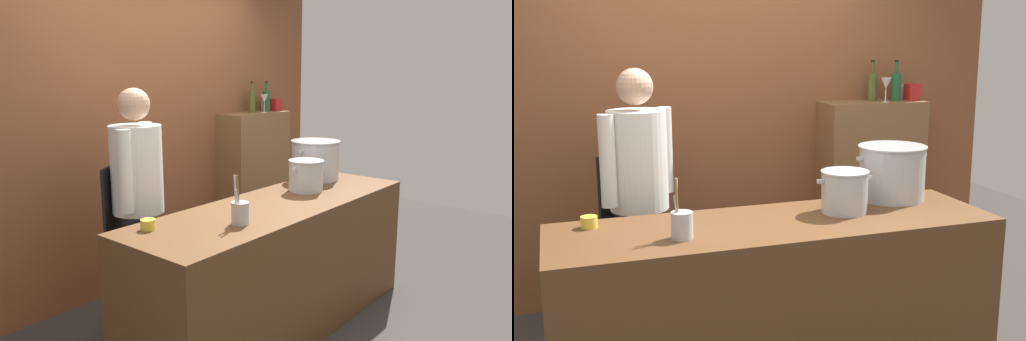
# 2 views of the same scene
# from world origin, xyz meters

# --- Properties ---
(ground_plane) EXTENTS (8.00, 8.00, 0.00)m
(ground_plane) POSITION_xyz_m (0.00, 0.00, 0.00)
(ground_plane) COLOR #383330
(brick_back_panel) EXTENTS (4.40, 0.10, 3.00)m
(brick_back_panel) POSITION_xyz_m (0.00, 1.40, 1.50)
(brick_back_panel) COLOR brown
(brick_back_panel) RESTS_ON ground_plane
(prep_counter) EXTENTS (2.30, 0.70, 0.90)m
(prep_counter) POSITION_xyz_m (0.00, 0.00, 0.45)
(prep_counter) COLOR brown
(prep_counter) RESTS_ON ground_plane
(bar_cabinet) EXTENTS (0.76, 0.32, 1.37)m
(bar_cabinet) POSITION_xyz_m (1.18, 1.19, 0.68)
(bar_cabinet) COLOR brown
(bar_cabinet) RESTS_ON ground_plane
(chef) EXTENTS (0.46, 0.41, 1.66)m
(chef) POSITION_xyz_m (-0.60, 0.72, 0.96)
(chef) COLOR black
(chef) RESTS_ON ground_plane
(stockpot_large) EXTENTS (0.45, 0.40, 0.32)m
(stockpot_large) POSITION_xyz_m (0.79, 0.23, 1.06)
(stockpot_large) COLOR #B7BABF
(stockpot_large) RESTS_ON prep_counter
(stockpot_small) EXTENTS (0.32, 0.26, 0.23)m
(stockpot_small) POSITION_xyz_m (0.41, 0.06, 1.01)
(stockpot_small) COLOR #B7BABF
(stockpot_small) RESTS_ON prep_counter
(utensil_crock) EXTENTS (0.10, 0.10, 0.29)m
(utensil_crock) POSITION_xyz_m (-0.52, -0.12, 0.97)
(utensil_crock) COLOR #B7BABF
(utensil_crock) RESTS_ON prep_counter
(butter_jar) EXTENTS (0.08, 0.08, 0.06)m
(butter_jar) POSITION_xyz_m (-0.92, 0.21, 0.93)
(butter_jar) COLOR yellow
(butter_jar) RESTS_ON prep_counter
(wine_bottle_olive) EXTENTS (0.07, 0.07, 0.30)m
(wine_bottle_olive) POSITION_xyz_m (1.19, 1.23, 1.48)
(wine_bottle_olive) COLOR #475123
(wine_bottle_olive) RESTS_ON bar_cabinet
(wine_bottle_green) EXTENTS (0.07, 0.07, 0.30)m
(wine_bottle_green) POSITION_xyz_m (1.36, 1.19, 1.48)
(wine_bottle_green) COLOR #1E592D
(wine_bottle_green) RESTS_ON bar_cabinet
(wine_glass_tall) EXTENTS (0.08, 0.08, 0.18)m
(wine_glass_tall) POSITION_xyz_m (1.24, 1.12, 1.50)
(wine_glass_tall) COLOR silver
(wine_glass_tall) RESTS_ON bar_cabinet
(spice_tin_silver) EXTENTS (0.08, 0.08, 0.11)m
(spice_tin_silver) POSITION_xyz_m (1.48, 1.27, 1.42)
(spice_tin_silver) COLOR #B2B2B7
(spice_tin_silver) RESTS_ON bar_cabinet
(spice_tin_red) EXTENTS (0.09, 0.09, 0.12)m
(spice_tin_red) POSITION_xyz_m (1.49, 1.17, 1.43)
(spice_tin_red) COLOR red
(spice_tin_red) RESTS_ON bar_cabinet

